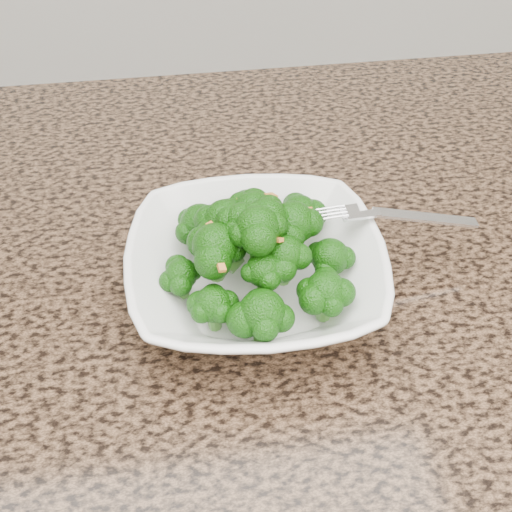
{
  "coord_description": "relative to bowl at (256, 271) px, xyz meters",
  "views": [
    {
      "loc": [
        0.02,
        -0.11,
        1.35
      ],
      "look_at": [
        0.09,
        0.33,
        0.95
      ],
      "focal_mm": 45.0,
      "sensor_mm": 36.0,
      "label": 1
    }
  ],
  "objects": [
    {
      "name": "granite_counter",
      "position": [
        -0.09,
        -0.03,
        -0.05
      ],
      "size": [
        1.64,
        1.04,
        0.03
      ],
      "primitive_type": "cube",
      "color": "brown",
      "rests_on": "cabinet"
    },
    {
      "name": "garlic_topping",
      "position": [
        0.0,
        0.0,
        0.11
      ],
      "size": [
        0.13,
        0.13,
        0.01
      ],
      "primitive_type": null,
      "color": "#CA8031",
      "rests_on": "broccoli_pile"
    },
    {
      "name": "broccoli_pile",
      "position": [
        0.0,
        0.0,
        0.07
      ],
      "size": [
        0.22,
        0.22,
        0.07
      ],
      "primitive_type": null,
      "color": "#134D08",
      "rests_on": "bowl"
    },
    {
      "name": "bowl",
      "position": [
        0.0,
        0.0,
        0.0
      ],
      "size": [
        0.26,
        0.26,
        0.06
      ],
      "primitive_type": "imported",
      "rotation": [
        0.0,
        0.0,
        -0.06
      ],
      "color": "white",
      "rests_on": "granite_counter"
    },
    {
      "name": "fork",
      "position": [
        0.12,
        0.03,
        0.04
      ],
      "size": [
        0.18,
        0.04,
        0.01
      ],
      "primitive_type": null,
      "rotation": [
        0.0,
        0.0,
        -0.04
      ],
      "color": "silver",
      "rests_on": "bowl"
    }
  ]
}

